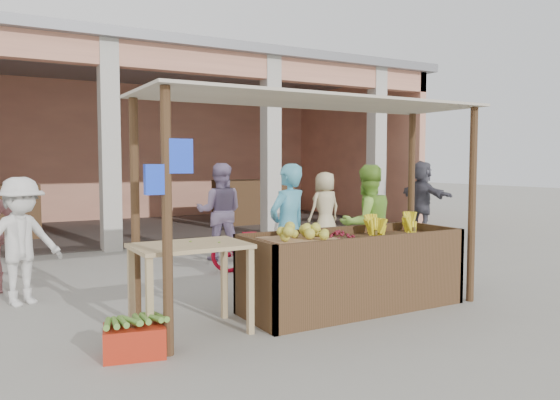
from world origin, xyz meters
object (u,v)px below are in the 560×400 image
red_crate (134,341)px  vendor_blue (288,224)px  vendor_green (367,221)px  side_table (190,258)px  motorcycle (263,243)px  fruit_stall (353,274)px

red_crate → vendor_blue: bearing=42.4°
vendor_green → side_table: bearing=24.5°
motorcycle → fruit_stall: bearing=-168.3°
fruit_stall → vendor_blue: vendor_blue is taller
red_crate → vendor_green: (3.59, 1.28, 0.74)m
red_crate → motorcycle: 3.92m
side_table → motorcycle: (2.08, 2.42, -0.31)m
side_table → red_crate: 0.98m
fruit_stall → side_table: size_ratio=2.34×
side_table → red_crate: size_ratio=2.13×
vendor_green → red_crate: bearing=26.9°
fruit_stall → motorcycle: bearing=87.3°
red_crate → motorcycle: (2.73, 2.79, 0.31)m
side_table → vendor_blue: (1.69, 0.97, 0.14)m
side_table → motorcycle: bearing=48.8°
side_table → red_crate: side_table is taller
side_table → motorcycle: side_table is taller
vendor_blue → red_crate: bearing=12.5°
fruit_stall → side_table: (-1.96, 0.05, 0.35)m
vendor_blue → motorcycle: size_ratio=1.06×
fruit_stall → vendor_blue: 1.16m
fruit_stall → red_crate: bearing=-172.9°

